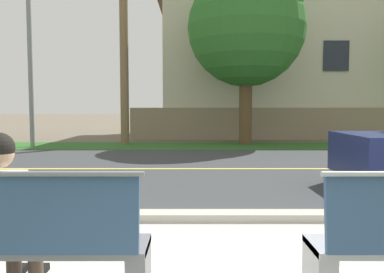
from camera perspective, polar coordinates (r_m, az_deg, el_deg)
ground_plane at (r=10.67m, az=1.68°, el=-3.46°), size 140.00×140.00×0.00m
curb_edge at (r=5.12m, az=3.31°, el=-11.36°), size 44.00×0.30×0.11m
street_asphalt at (r=9.19m, az=1.92°, el=-4.69°), size 52.00×8.00×0.01m
road_centre_line at (r=9.19m, az=1.92°, el=-4.66°), size 48.00×0.14×0.01m
far_verge_grass at (r=14.61m, az=1.29°, el=-1.34°), size 48.00×2.80×0.02m
bench_left at (r=3.17m, az=-23.83°, el=-14.03°), size 1.87×0.48×1.01m
seated_person_white at (r=3.31m, az=-24.79°, el=-9.35°), size 0.52×0.68×1.25m
streetlamp at (r=15.64m, az=-21.77°, el=13.19°), size 0.24×2.10×6.88m
shade_tree_left at (r=15.58m, az=8.61°, el=16.41°), size 4.41×4.41×7.27m
garden_wall at (r=17.78m, az=12.63°, el=1.79°), size 13.00×0.36×1.40m
house_across_street at (r=21.03m, az=11.07°, el=10.22°), size 11.16×6.91×7.20m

